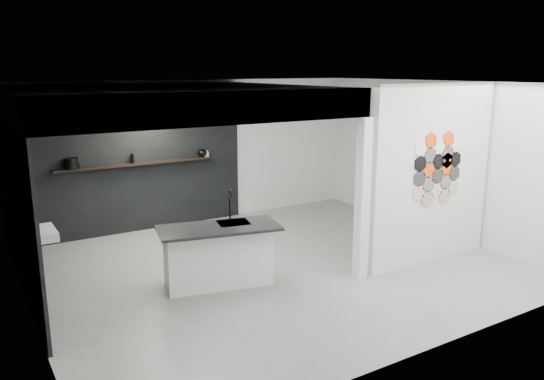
{
  "coord_description": "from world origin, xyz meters",
  "views": [
    {
      "loc": [
        -4.13,
        -6.59,
        3.0
      ],
      "look_at": [
        0.1,
        0.3,
        1.15
      ],
      "focal_mm": 35.0,
      "sensor_mm": 36.0,
      "label": 1
    }
  ],
  "objects_px": {
    "kitchen_island": "(218,254)",
    "kettle": "(202,153)",
    "bottle_dark": "(132,159)",
    "stockpot": "(71,163)",
    "utensil_cup": "(78,166)",
    "wall_basin": "(40,234)",
    "glass_bowl": "(206,154)",
    "glass_vase": "(206,153)",
    "partition_panel": "(432,174)"
  },
  "relations": [
    {
      "from": "wall_basin",
      "to": "kitchen_island",
      "type": "distance_m",
      "value": 2.4
    },
    {
      "from": "wall_basin",
      "to": "glass_vase",
      "type": "height_order",
      "value": "glass_vase"
    },
    {
      "from": "bottle_dark",
      "to": "utensil_cup",
      "type": "distance_m",
      "value": 0.96
    },
    {
      "from": "stockpot",
      "to": "utensil_cup",
      "type": "relative_size",
      "value": 2.66
    },
    {
      "from": "stockpot",
      "to": "glass_vase",
      "type": "xyz_separation_m",
      "value": [
        2.53,
        0.0,
        -0.04
      ]
    },
    {
      "from": "stockpot",
      "to": "bottle_dark",
      "type": "height_order",
      "value": "stockpot"
    },
    {
      "from": "bottle_dark",
      "to": "glass_bowl",
      "type": "bearing_deg",
      "value": 0.0
    },
    {
      "from": "partition_panel",
      "to": "kitchen_island",
      "type": "bearing_deg",
      "value": 165.87
    },
    {
      "from": "partition_panel",
      "to": "glass_vase",
      "type": "height_order",
      "value": "partition_panel"
    },
    {
      "from": "stockpot",
      "to": "utensil_cup",
      "type": "distance_m",
      "value": 0.12
    },
    {
      "from": "wall_basin",
      "to": "stockpot",
      "type": "height_order",
      "value": "stockpot"
    },
    {
      "from": "partition_panel",
      "to": "wall_basin",
      "type": "bearing_deg",
      "value": 161.77
    },
    {
      "from": "kitchen_island",
      "to": "kettle",
      "type": "bearing_deg",
      "value": 81.72
    },
    {
      "from": "kettle",
      "to": "glass_vase",
      "type": "height_order",
      "value": "kettle"
    },
    {
      "from": "stockpot",
      "to": "glass_bowl",
      "type": "xyz_separation_m",
      "value": [
        2.53,
        0.0,
        -0.05
      ]
    },
    {
      "from": "stockpot",
      "to": "kettle",
      "type": "height_order",
      "value": "stockpot"
    },
    {
      "from": "kettle",
      "to": "utensil_cup",
      "type": "distance_m",
      "value": 2.35
    },
    {
      "from": "glass_vase",
      "to": "kettle",
      "type": "bearing_deg",
      "value": 180.0
    },
    {
      "from": "wall_basin",
      "to": "stockpot",
      "type": "distance_m",
      "value": 2.31
    },
    {
      "from": "partition_panel",
      "to": "kettle",
      "type": "relative_size",
      "value": 15.1
    },
    {
      "from": "partition_panel",
      "to": "wall_basin",
      "type": "height_order",
      "value": "partition_panel"
    },
    {
      "from": "partition_panel",
      "to": "wall_basin",
      "type": "xyz_separation_m",
      "value": [
        -5.46,
        1.8,
        -0.55
      ]
    },
    {
      "from": "kitchen_island",
      "to": "kettle",
      "type": "height_order",
      "value": "kettle"
    },
    {
      "from": "wall_basin",
      "to": "bottle_dark",
      "type": "distance_m",
      "value": 2.88
    },
    {
      "from": "wall_basin",
      "to": "glass_vase",
      "type": "distance_m",
      "value": 4.0
    },
    {
      "from": "bottle_dark",
      "to": "partition_panel",
      "type": "bearing_deg",
      "value": -47.53
    },
    {
      "from": "kitchen_island",
      "to": "glass_vase",
      "type": "xyz_separation_m",
      "value": [
        1.23,
        3.03,
        0.93
      ]
    },
    {
      "from": "glass_bowl",
      "to": "utensil_cup",
      "type": "relative_size",
      "value": 1.47
    },
    {
      "from": "kitchen_island",
      "to": "glass_vase",
      "type": "bearing_deg",
      "value": 80.48
    },
    {
      "from": "partition_panel",
      "to": "bottle_dark",
      "type": "height_order",
      "value": "partition_panel"
    },
    {
      "from": "partition_panel",
      "to": "kettle",
      "type": "height_order",
      "value": "partition_panel"
    },
    {
      "from": "bottle_dark",
      "to": "stockpot",
      "type": "bearing_deg",
      "value": 180.0
    },
    {
      "from": "kettle",
      "to": "stockpot",
      "type": "bearing_deg",
      "value": 159.51
    },
    {
      "from": "stockpot",
      "to": "glass_vase",
      "type": "distance_m",
      "value": 2.53
    },
    {
      "from": "kettle",
      "to": "utensil_cup",
      "type": "bearing_deg",
      "value": 159.51
    },
    {
      "from": "partition_panel",
      "to": "kitchen_island",
      "type": "xyz_separation_m",
      "value": [
        -3.3,
        0.83,
        -0.95
      ]
    },
    {
      "from": "kettle",
      "to": "bottle_dark",
      "type": "bearing_deg",
      "value": 159.51
    },
    {
      "from": "partition_panel",
      "to": "utensil_cup",
      "type": "relative_size",
      "value": 32.01
    },
    {
      "from": "partition_panel",
      "to": "glass_bowl",
      "type": "distance_m",
      "value": 4.39
    },
    {
      "from": "glass_bowl",
      "to": "utensil_cup",
      "type": "height_order",
      "value": "glass_bowl"
    },
    {
      "from": "kitchen_island",
      "to": "stockpot",
      "type": "bearing_deg",
      "value": 125.74
    },
    {
      "from": "wall_basin",
      "to": "kitchen_island",
      "type": "bearing_deg",
      "value": -24.12
    },
    {
      "from": "wall_basin",
      "to": "glass_bowl",
      "type": "height_order",
      "value": "glass_bowl"
    },
    {
      "from": "stockpot",
      "to": "kitchen_island",
      "type": "bearing_deg",
      "value": -66.76
    },
    {
      "from": "kettle",
      "to": "bottle_dark",
      "type": "xyz_separation_m",
      "value": [
        -1.39,
        0.0,
        0.01
      ]
    },
    {
      "from": "kitchen_island",
      "to": "utensil_cup",
      "type": "xyz_separation_m",
      "value": [
        -1.19,
        3.03,
        0.91
      ]
    },
    {
      "from": "glass_vase",
      "to": "utensil_cup",
      "type": "relative_size",
      "value": 1.37
    },
    {
      "from": "wall_basin",
      "to": "glass_bowl",
      "type": "distance_m",
      "value": 4.0
    },
    {
      "from": "bottle_dark",
      "to": "wall_basin",
      "type": "bearing_deg",
      "value": -133.03
    },
    {
      "from": "wall_basin",
      "to": "bottle_dark",
      "type": "xyz_separation_m",
      "value": [
        1.93,
        2.07,
        0.56
      ]
    }
  ]
}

